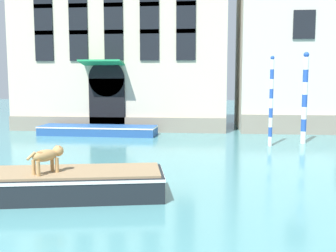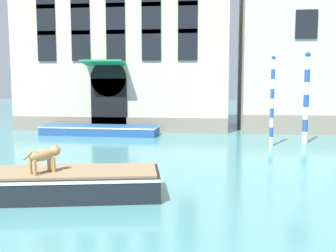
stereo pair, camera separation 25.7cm
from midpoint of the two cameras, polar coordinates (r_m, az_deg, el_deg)
name	(u,v)px [view 1 (the left image)]	position (r m, az deg, el deg)	size (l,w,h in m)	color
palazzo_left	(124,36)	(27.41, -6.67, 12.80)	(13.60, 7.40, 12.29)	beige
boat_foreground	(49,183)	(11.27, -17.47, -7.96)	(6.43, 3.00, 0.73)	black
dog_on_deck	(48,156)	(10.87, -17.72, -4.12)	(0.71, 0.93, 0.72)	tan
boat_moored_near_palazzo	(98,130)	(23.31, -10.42, -0.58)	(6.89, 1.99, 0.54)	#234C8C
mooring_pole_0	(271,101)	(19.47, 14.38, 3.52)	(0.19, 0.19, 4.33)	white
mooring_pole_1	(305,98)	(20.76, 18.89, 3.90)	(0.27, 0.27, 4.57)	white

